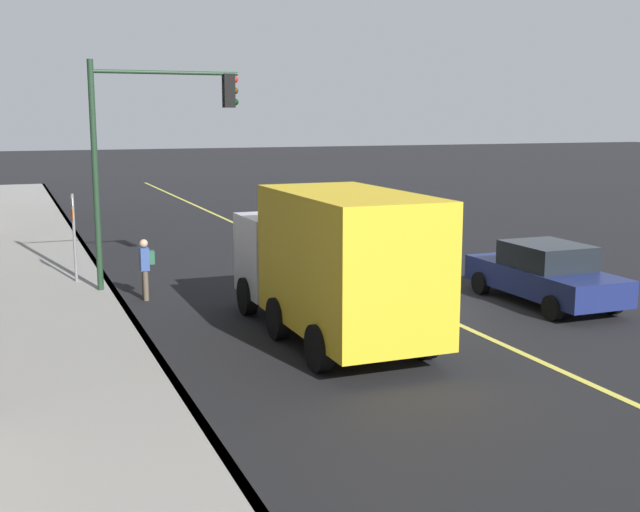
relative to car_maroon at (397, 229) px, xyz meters
The scene contains 10 objects.
ground 7.67m from the car_maroon, 155.16° to the left, with size 200.00×200.00×0.00m, color black.
sidewalk_slab 13.53m from the car_maroon, 120.82° to the left, with size 80.00×3.15×0.15m, color gray.
curb_edge 12.28m from the car_maroon, 124.40° to the left, with size 80.00×0.16×0.15m, color slate.
lane_stripe_center 7.67m from the car_maroon, 155.16° to the left, with size 80.00×0.16×0.01m, color #D8CC4C.
car_maroon is the anchor object (origin of this frame).
car_navy 8.38m from the car_maroon, behind, with size 4.59×1.98×1.56m.
truck_yellow 11.35m from the car_maroon, 146.19° to the left, with size 6.84×2.49×3.20m.
pedestrian_with_backpack 10.29m from the car_maroon, 114.14° to the left, with size 0.38×0.37×1.59m.
traffic_light_mast 10.14m from the car_maroon, 109.79° to the left, with size 0.28×3.96×6.12m.
street_sign_post 11.12m from the car_maroon, 99.69° to the left, with size 0.60×0.08×2.60m.
Camera 1 is at (-17.78, 9.47, 4.70)m, focal length 44.95 mm.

